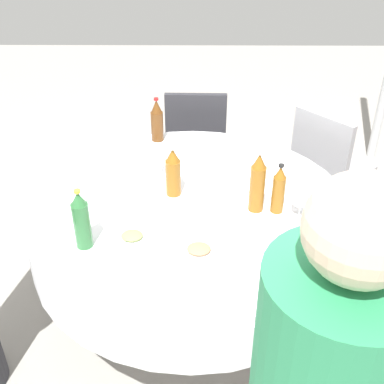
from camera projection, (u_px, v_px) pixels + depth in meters
The scene contains 18 objects.
ground_plane at pixel (192, 311), 2.76m from camera, with size 10.00×10.00×0.00m, color gray.
dining_table at pixel (192, 226), 2.43m from camera, with size 1.55×1.55×0.74m.
bottle_amber_mid at pixel (173, 172), 2.34m from camera, with size 0.07×0.07×0.26m.
bottle_amber_inner at pixel (279, 190), 2.23m from camera, with size 0.06×0.06×0.25m.
bottle_green_south at pixel (81, 220), 2.01m from camera, with size 0.07×0.07×0.28m.
bottle_brown_north at pixel (157, 121), 2.82m from camera, with size 0.07×0.07×0.26m.
bottle_amber_front at pixel (258, 183), 2.22m from camera, with size 0.07×0.07×0.30m.
wine_glass_north at pixel (164, 155), 2.50m from camera, with size 0.06×0.06×0.16m.
wine_glass_front at pixel (301, 198), 2.21m from camera, with size 0.07×0.07×0.13m.
plate_west at pixel (132, 238), 2.10m from camera, with size 0.20×0.20×0.04m.
plate_rear at pixel (199, 252), 2.02m from camera, with size 0.22×0.22×0.04m.
plate_far at pixel (147, 154), 2.73m from camera, with size 0.20×0.20×0.02m.
plate_outer at pixel (81, 183), 2.48m from camera, with size 0.21×0.21×0.02m.
fork_inner at pixel (143, 189), 2.44m from camera, with size 0.18×0.02×0.01m, color silver.
knife_south at pixel (236, 184), 2.48m from camera, with size 0.18×0.02×0.01m, color silver.
folded_napkin at pixel (290, 175), 2.54m from camera, with size 0.18×0.18×0.02m, color white.
chair_near at pixel (196, 137), 3.42m from camera, with size 0.41×0.41×0.87m.
chair_right at pixel (327, 163), 3.11m from camera, with size 0.57×0.57×0.87m.
Camera 1 is at (-0.01, 1.95, 2.06)m, focal length 46.30 mm.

